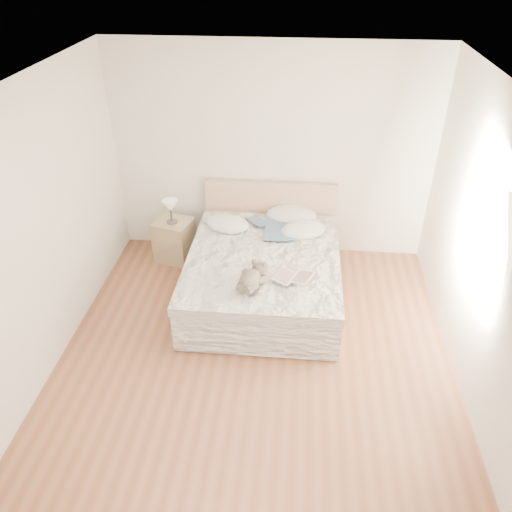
% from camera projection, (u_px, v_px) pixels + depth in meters
% --- Properties ---
extents(floor, '(4.00, 4.50, 0.00)m').
position_uv_depth(floor, '(254.00, 364.00, 5.05)').
color(floor, brown).
rests_on(floor, ground).
extents(ceiling, '(4.00, 4.50, 0.00)m').
position_uv_depth(ceiling, '(254.00, 94.00, 3.57)').
color(ceiling, white).
rests_on(ceiling, ground).
extents(wall_back, '(4.00, 0.02, 2.70)m').
position_uv_depth(wall_back, '(271.00, 154.00, 6.18)').
color(wall_back, silver).
rests_on(wall_back, ground).
extents(wall_front, '(4.00, 0.02, 2.70)m').
position_uv_depth(wall_front, '(210.00, 501.00, 2.44)').
color(wall_front, silver).
rests_on(wall_front, ground).
extents(wall_left, '(0.02, 4.50, 2.70)m').
position_uv_depth(wall_left, '(32.00, 241.00, 4.47)').
color(wall_left, silver).
rests_on(wall_left, ground).
extents(wall_right, '(0.02, 4.50, 2.70)m').
position_uv_depth(wall_right, '(492.00, 265.00, 4.16)').
color(wall_right, silver).
rests_on(wall_right, ground).
extents(window, '(0.02, 1.30, 1.10)m').
position_uv_depth(window, '(484.00, 236.00, 4.35)').
color(window, white).
rests_on(window, wall_right).
extents(bed, '(1.72, 2.14, 1.00)m').
position_uv_depth(bed, '(264.00, 272.00, 5.88)').
color(bed, tan).
rests_on(bed, floor).
extents(nightstand, '(0.54, 0.50, 0.56)m').
position_uv_depth(nightstand, '(174.00, 240.00, 6.53)').
color(nightstand, tan).
rests_on(nightstand, floor).
extents(table_lamp, '(0.22, 0.22, 0.31)m').
position_uv_depth(table_lamp, '(170.00, 207.00, 6.23)').
color(table_lamp, '#48433F').
rests_on(table_lamp, nightstand).
extents(pillow_left, '(0.63, 0.52, 0.16)m').
position_uv_depth(pillow_left, '(228.00, 224.00, 6.16)').
color(pillow_left, white).
rests_on(pillow_left, bed).
extents(pillow_middle, '(0.65, 0.47, 0.19)m').
position_uv_depth(pillow_middle, '(291.00, 214.00, 6.37)').
color(pillow_middle, white).
rests_on(pillow_middle, bed).
extents(pillow_right, '(0.65, 0.55, 0.17)m').
position_uv_depth(pillow_right, '(303.00, 230.00, 6.04)').
color(pillow_right, white).
rests_on(pillow_right, bed).
extents(blouse, '(0.59, 0.63, 0.02)m').
position_uv_depth(blouse, '(280.00, 229.00, 6.07)').
color(blouse, '#37526F').
rests_on(blouse, bed).
extents(photo_book, '(0.37, 0.33, 0.02)m').
position_uv_depth(photo_book, '(224.00, 226.00, 6.13)').
color(photo_book, white).
rests_on(photo_book, bed).
extents(childrens_book, '(0.46, 0.40, 0.03)m').
position_uv_depth(childrens_book, '(294.00, 277.00, 5.23)').
color(childrens_book, '#F0E3C4').
rests_on(childrens_book, bed).
extents(teddy_bear, '(0.38, 0.45, 0.20)m').
position_uv_depth(teddy_bear, '(250.00, 285.00, 5.09)').
color(teddy_bear, '#64584E').
rests_on(teddy_bear, bed).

